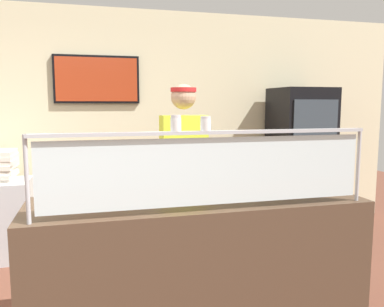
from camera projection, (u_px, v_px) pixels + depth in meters
ground_plane at (177, 289)px, 3.41m from camera, size 12.00×12.00×0.00m
shop_rear_unit at (147, 123)px, 4.81m from camera, size 6.66×0.13×2.70m
serving_counter at (197, 266)px, 2.74m from camera, size 2.26×0.72×0.95m
sneeze_guard at (211, 161)px, 2.35m from camera, size 2.08×0.06×0.49m
pizza_tray at (222, 192)px, 2.83m from camera, size 0.41×0.41×0.04m
pizza_server at (230, 189)px, 2.82m from camera, size 0.11×0.29×0.01m
parmesan_shaker at (176, 124)px, 2.27m from camera, size 0.06×0.06×0.09m
pepper_flake_shaker at (206, 125)px, 2.32m from camera, size 0.06×0.06×0.09m
worker_figure at (184, 174)px, 3.34m from camera, size 0.41×0.50×1.76m
drink_fridge at (300, 160)px, 4.90m from camera, size 0.67×0.65×1.79m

